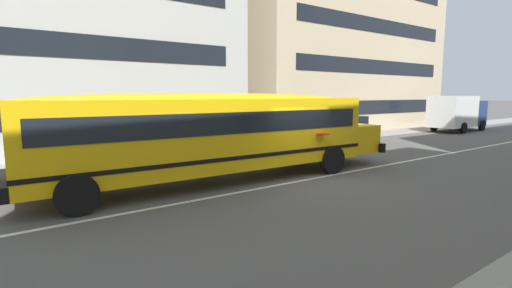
# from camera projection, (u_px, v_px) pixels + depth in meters

# --- Properties ---
(ground_plane) EXTENTS (400.00, 400.00, 0.00)m
(ground_plane) POSITION_uv_depth(u_px,v_px,m) (306.00, 180.00, 12.69)
(ground_plane) COLOR #54514F
(sidewalk_far) EXTENTS (120.00, 3.00, 0.01)m
(sidewalk_far) POSITION_uv_depth(u_px,v_px,m) (199.00, 151.00, 19.14)
(sidewalk_far) COLOR gray
(sidewalk_far) RESTS_ON ground_plane
(lane_centreline) EXTENTS (110.00, 0.16, 0.01)m
(lane_centreline) POSITION_uv_depth(u_px,v_px,m) (306.00, 180.00, 12.69)
(lane_centreline) COLOR silver
(lane_centreline) RESTS_ON ground_plane
(school_bus) EXTENTS (13.42, 3.46, 2.98)m
(school_bus) POSITION_uv_depth(u_px,v_px,m) (219.00, 129.00, 12.32)
(school_bus) COLOR yellow
(school_bus) RESTS_ON ground_plane
(parked_car_black_near_corner) EXTENTS (3.95, 1.98, 1.64)m
(parked_car_black_near_corner) POSITION_uv_depth(u_px,v_px,m) (347.00, 129.00, 22.10)
(parked_car_black_near_corner) COLOR black
(parked_car_black_near_corner) RESTS_ON ground_plane
(box_truck) EXTENTS (6.13, 2.68, 2.82)m
(box_truck) POSITION_uv_depth(u_px,v_px,m) (457.00, 112.00, 29.34)
(box_truck) COLOR navy
(box_truck) RESTS_ON ground_plane
(apartment_block_far_centre) EXTENTS (20.51, 10.52, 13.30)m
(apartment_block_far_centre) POSITION_uv_depth(u_px,v_px,m) (328.00, 53.00, 33.36)
(apartment_block_far_centre) COLOR #C6B28E
(apartment_block_far_centre) RESTS_ON ground_plane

